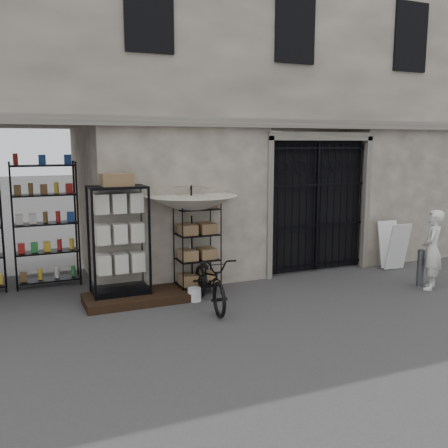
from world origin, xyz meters
name	(u,v)px	position (x,y,z in m)	size (l,w,h in m)	color
ground	(298,310)	(0.00, 0.00, 0.00)	(80.00, 80.00, 0.00)	black
main_building	(211,71)	(0.00, 4.00, 4.50)	(14.00, 4.00, 9.00)	#B4A697
shop_recess	(10,217)	(-4.50, 2.80, 1.50)	(3.00, 1.70, 3.00)	black
shop_shelving	(8,227)	(-4.55, 3.30, 1.25)	(2.70, 0.50, 2.50)	black
iron_gate	(313,204)	(1.75, 2.28, 1.50)	(2.50, 0.21, 3.00)	black
step_platform	(140,297)	(-2.40, 1.55, 0.07)	(2.00, 0.90, 0.15)	black
display_cabinet	(119,246)	(-2.72, 1.71, 1.03)	(1.01, 0.67, 2.12)	black
wire_rack	(197,249)	(-1.24, 1.66, 0.85)	(0.87, 0.71, 1.74)	black
market_umbrella	(191,200)	(-1.33, 1.72, 1.79)	(1.82, 1.84, 2.49)	black
white_bucket	(194,294)	(-1.48, 1.18, 0.12)	(0.25, 0.25, 0.24)	silver
bicycle	(210,306)	(-1.33, 0.78, 0.00)	(0.62, 0.94, 1.79)	black
steel_bollard	(420,268)	(3.04, 0.30, 0.37)	(0.14, 0.14, 0.75)	#585D64
shopkeeper	(429,289)	(3.07, 0.07, 0.00)	(0.57, 1.58, 0.38)	silver
easel_sign	(393,245)	(3.49, 1.60, 0.55)	(0.55, 0.62, 1.07)	silver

